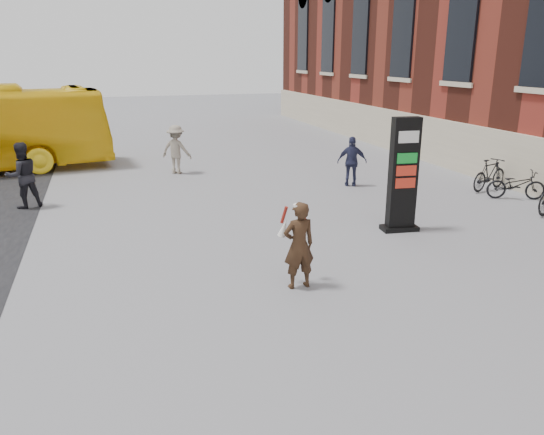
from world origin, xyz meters
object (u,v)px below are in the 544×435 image
object	(u,v)px
pedestrian_a	(22,175)
bike_6	(516,185)
info_pylon	(403,175)
pedestrian_b	(176,150)
bike_7	(490,174)
pedestrian_c	(352,162)
woman	(299,244)

from	to	relation	value
pedestrian_a	bike_6	distance (m)	14.41
info_pylon	pedestrian_a	world-z (taller)	info_pylon
pedestrian_b	bike_7	size ratio (longest dim) A/B	1.04
pedestrian_a	pedestrian_c	world-z (taller)	pedestrian_a
pedestrian_b	bike_6	world-z (taller)	pedestrian_b
pedestrian_b	bike_7	xyz separation A→B (m)	(9.23, -5.56, -0.37)
info_pylon	pedestrian_b	xyz separation A→B (m)	(-4.34, 8.33, -0.51)
pedestrian_c	bike_7	xyz separation A→B (m)	(3.98, -1.84, -0.31)
pedestrian_b	pedestrian_a	bearing A→B (deg)	70.04
woman	bike_6	bearing A→B (deg)	-157.91
info_pylon	pedestrian_b	world-z (taller)	info_pylon
woman	pedestrian_b	xyz separation A→B (m)	(-0.77, 10.73, 0.03)
woman	pedestrian_c	xyz separation A→B (m)	(4.47, 7.01, -0.03)
info_pylon	woman	world-z (taller)	info_pylon
woman	bike_6	size ratio (longest dim) A/B	0.98
bike_6	info_pylon	bearing A→B (deg)	132.51
info_pylon	pedestrian_a	size ratio (longest dim) A/B	1.50
pedestrian_b	bike_7	bearing A→B (deg)	-175.62
woman	bike_7	world-z (taller)	woman
woman	pedestrian_b	distance (m)	10.76
woman	pedestrian_a	distance (m)	9.28
pedestrian_a	pedestrian_c	xyz separation A→B (m)	(10.00, -0.44, -0.11)
woman	pedestrian_a	bearing A→B (deg)	-56.61
info_pylon	bike_6	xyz separation A→B (m)	(4.88, 1.58, -0.95)
woman	info_pylon	bearing A→B (deg)	-149.20
bike_7	pedestrian_b	bearing A→B (deg)	40.31
pedestrian_a	bike_7	xyz separation A→B (m)	(13.98, -2.28, -0.42)
pedestrian_b	pedestrian_c	distance (m)	6.43
pedestrian_c	bike_7	bearing A→B (deg)	176.96
pedestrian_a	bike_7	bearing A→B (deg)	146.01
info_pylon	bike_6	distance (m)	5.22
bike_6	bike_7	size ratio (longest dim) A/B	0.99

